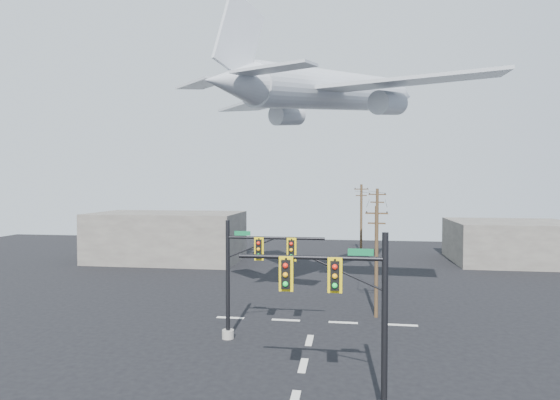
% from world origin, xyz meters
% --- Properties ---
extents(ground, '(120.00, 120.00, 0.00)m').
position_xyz_m(ground, '(0.00, 0.00, 0.00)').
color(ground, black).
rests_on(ground, ground).
extents(lane_markings, '(14.00, 21.20, 0.01)m').
position_xyz_m(lane_markings, '(0.00, 5.33, 0.01)').
color(lane_markings, beige).
rests_on(lane_markings, ground).
extents(signal_mast_near, '(6.43, 0.84, 7.62)m').
position_xyz_m(signal_mast_near, '(2.53, -1.03, 4.04)').
color(signal_mast_near, gray).
rests_on(signal_mast_near, ground).
extents(signal_mast_far, '(6.34, 0.81, 7.35)m').
position_xyz_m(signal_mast_far, '(-3.76, 7.59, 3.91)').
color(signal_mast_far, gray).
rests_on(signal_mast_far, ground).
extents(utility_pole_a, '(1.60, 0.33, 8.01)m').
position_xyz_m(utility_pole_a, '(4.32, 13.67, 4.19)').
color(utility_pole_a, '#4B3720').
rests_on(utility_pole_a, ground).
extents(utility_pole_b, '(1.78, 0.71, 9.09)m').
position_xyz_m(utility_pole_b, '(5.29, 29.52, 4.75)').
color(utility_pole_b, '#4B3720').
rests_on(utility_pole_b, ground).
extents(utility_pole_c, '(1.91, 0.62, 9.51)m').
position_xyz_m(utility_pole_c, '(4.02, 43.74, 4.98)').
color(utility_pole_c, '#4B3720').
rests_on(utility_pole_c, ground).
extents(power_lines, '(2.98, 30.08, 0.72)m').
position_xyz_m(power_lines, '(4.74, 28.71, 8.25)').
color(power_lines, black).
extents(airliner, '(23.14, 25.44, 7.29)m').
position_xyz_m(airliner, '(1.24, 17.65, 16.97)').
color(airliner, '#ACB2B9').
extents(building_left, '(18.00, 10.00, 6.00)m').
position_xyz_m(building_left, '(-20.00, 35.00, 3.00)').
color(building_left, slate).
rests_on(building_left, ground).
extents(building_right, '(14.00, 12.00, 5.00)m').
position_xyz_m(building_right, '(22.00, 40.00, 2.50)').
color(building_right, slate).
rests_on(building_right, ground).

